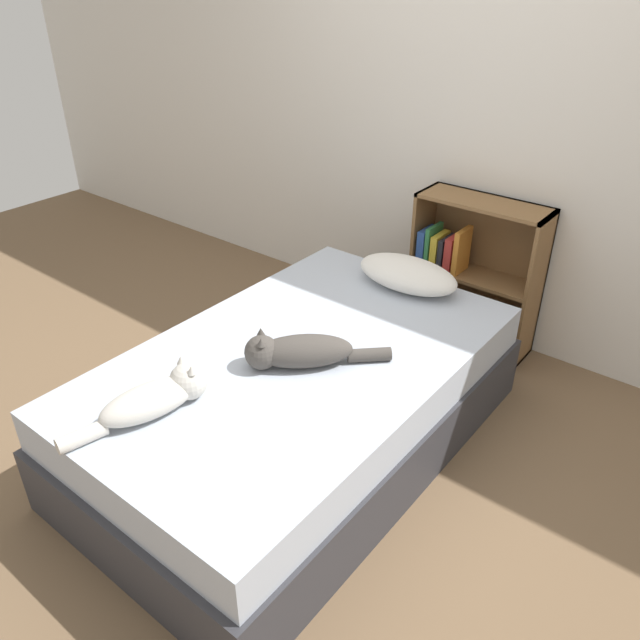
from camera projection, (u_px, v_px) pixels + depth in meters
name	position (u px, v px, depth m)	size (l,w,h in m)	color
ground_plane	(300.00, 442.00, 2.93)	(8.00, 8.00, 0.00)	brown
wall_back	(475.00, 114.00, 3.28)	(8.00, 0.06, 2.50)	silver
bed	(299.00, 401.00, 2.80)	(1.23, 2.01, 0.50)	#333338
pillow	(408.00, 274.00, 3.17)	(0.54, 0.30, 0.15)	white
cat_light	(158.00, 397.00, 2.32)	(0.25, 0.58, 0.17)	beige
cat_dark	(297.00, 351.00, 2.57)	(0.49, 0.48, 0.17)	#47423D
bookshelf	(472.00, 268.00, 3.51)	(0.71, 0.26, 0.86)	brown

